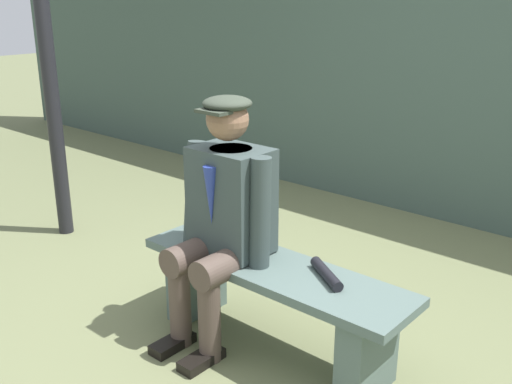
{
  "coord_description": "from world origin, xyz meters",
  "views": [
    {
      "loc": [
        -1.64,
        2.01,
        1.71
      ],
      "look_at": [
        0.11,
        0.0,
        0.81
      ],
      "focal_mm": 41.52,
      "sensor_mm": 36.0,
      "label": 1
    }
  ],
  "objects": [
    {
      "name": "bench",
      "position": [
        0.0,
        0.0,
        0.3
      ],
      "size": [
        1.43,
        0.4,
        0.46
      ],
      "color": "#4E615C",
      "rests_on": "ground"
    },
    {
      "name": "ground_plane",
      "position": [
        0.0,
        0.0,
        0.0
      ],
      "size": [
        30.0,
        30.0,
        0.0
      ],
      "primitive_type": "plane",
      "color": "#666D48"
    },
    {
      "name": "seated_man",
      "position": [
        0.27,
        0.06,
        0.68
      ],
      "size": [
        0.55,
        0.59,
        1.25
      ],
      "color": "#354240",
      "rests_on": "ground"
    },
    {
      "name": "rolled_magazine",
      "position": [
        -0.27,
        -0.05,
        0.48
      ],
      "size": [
        0.26,
        0.19,
        0.05
      ],
      "primitive_type": "cylinder",
      "rotation": [
        0.0,
        1.57,
        -0.58
      ],
      "color": "black",
      "rests_on": "bench"
    },
    {
      "name": "stadium_wall",
      "position": [
        0.0,
        -2.35,
        1.05
      ],
      "size": [
        12.0,
        0.24,
        2.09
      ],
      "primitive_type": "cube",
      "color": "#3C5047",
      "rests_on": "ground"
    }
  ]
}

